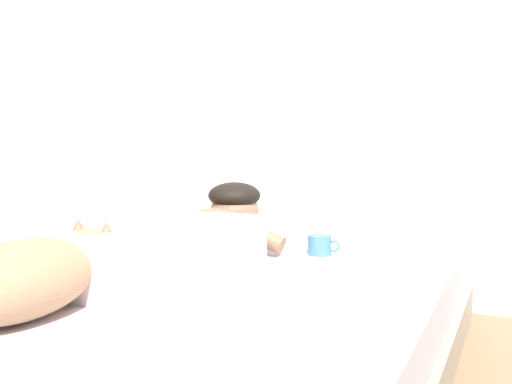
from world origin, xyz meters
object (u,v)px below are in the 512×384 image
Objects in this scene: coffee_cup at (320,245)px; cell_phone at (138,260)px; dog at (32,276)px; pillow at (215,232)px; person_lying at (187,241)px; bed at (192,326)px.

coffee_cup reaches higher than cell_phone.
cell_phone is (-0.12, 0.64, -0.10)m from dog.
pillow reaches higher than cell_phone.
person_lying is at bearing -17.15° from cell_phone.
bed is 15.60× the size of coffee_cup.
person_lying is at bearing -74.06° from pillow.
pillow is at bearing 108.87° from bed.
dog is 4.11× the size of cell_phone.
dog is at bearing -114.04° from coffee_cup.
pillow is 0.90× the size of dog.
cell_phone is (-0.57, -0.37, -0.03)m from coffee_cup.
coffee_cup is at bearing 60.21° from bed.
cell_phone is at bearing 157.44° from bed.
dog is at bearing -103.15° from person_lying.
coffee_cup is 0.89× the size of cell_phone.
pillow is 3.71× the size of cell_phone.
dog is (-0.13, -0.57, -0.00)m from person_lying.
person_lying reaches higher than cell_phone.
person_lying is (0.12, -0.44, 0.05)m from pillow.
coffee_cup reaches higher than bed.
pillow is 1.00m from dog.
pillow reaches higher than coffee_cup.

